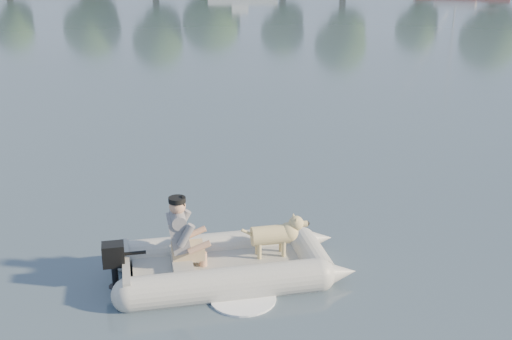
# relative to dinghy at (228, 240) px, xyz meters

# --- Properties ---
(water) EXTENTS (160.00, 160.00, 0.00)m
(water) POSITION_rel_dinghy_xyz_m (0.24, -0.41, -0.50)
(water) COLOR slate
(water) RESTS_ON ground
(dinghy) EXTENTS (4.99, 4.32, 1.21)m
(dinghy) POSITION_rel_dinghy_xyz_m (0.00, 0.00, 0.00)
(dinghy) COLOR #A3A39E
(dinghy) RESTS_ON water
(man) EXTENTS (0.75, 0.69, 0.93)m
(man) POSITION_rel_dinghy_xyz_m (-0.59, -0.13, 0.17)
(man) COLOR slate
(man) RESTS_ON dinghy
(dog) EXTENTS (0.85, 0.51, 0.54)m
(dog) POSITION_rel_dinghy_xyz_m (0.52, 0.20, -0.06)
(dog) COLOR tan
(dog) RESTS_ON dinghy
(outboard_motor) EXTENTS (0.41, 0.34, 0.68)m
(outboard_motor) POSITION_rel_dinghy_xyz_m (-1.37, -0.41, -0.24)
(outboard_motor) COLOR black
(outboard_motor) RESTS_ON dinghy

